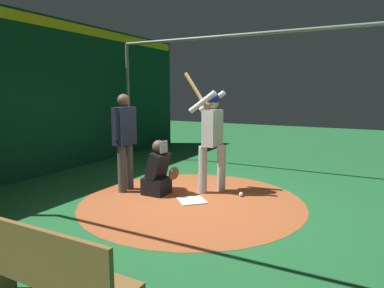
# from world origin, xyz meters

# --- Properties ---
(ground_plane) EXTENTS (26.53, 26.53, 0.00)m
(ground_plane) POSITION_xyz_m (0.00, 0.00, 0.00)
(ground_plane) COLOR #216633
(dirt_circle) EXTENTS (3.64, 3.64, 0.01)m
(dirt_circle) POSITION_xyz_m (0.00, 0.00, 0.00)
(dirt_circle) COLOR #AD562D
(dirt_circle) RESTS_ON ground
(home_plate) EXTENTS (0.59, 0.59, 0.01)m
(home_plate) POSITION_xyz_m (0.00, 0.00, 0.01)
(home_plate) COLOR white
(home_plate) RESTS_ON dirt_circle
(batter) EXTENTS (0.68, 0.49, 2.11)m
(batter) POSITION_xyz_m (0.06, 0.63, 1.08)
(batter) COLOR #BCBCC0
(batter) RESTS_ON ground
(catcher) EXTENTS (0.58, 0.40, 0.96)m
(catcher) POSITION_xyz_m (-0.69, 0.07, 0.38)
(catcher) COLOR black
(catcher) RESTS_ON ground
(umpire) EXTENTS (0.22, 0.49, 1.74)m
(umpire) POSITION_xyz_m (-1.34, -0.02, 0.98)
(umpire) COLOR #4C4C51
(umpire) RESTS_ON ground
(back_wall) EXTENTS (0.23, 10.53, 3.36)m
(back_wall) POSITION_xyz_m (-3.71, 0.00, 1.70)
(back_wall) COLOR #0C3D26
(back_wall) RESTS_ON ground
(cage_frame) EXTENTS (6.18, 4.64, 2.99)m
(cage_frame) POSITION_xyz_m (0.00, 0.00, 2.13)
(cage_frame) COLOR gray
(cage_frame) RESTS_ON ground
(bench) EXTENTS (1.57, 0.36, 0.85)m
(bench) POSITION_xyz_m (0.39, -3.18, 0.44)
(bench) COLOR olive
(bench) RESTS_ON ground
(baseball_0) EXTENTS (0.07, 0.07, 0.07)m
(baseball_0) POSITION_xyz_m (0.63, 0.60, 0.04)
(baseball_0) COLOR white
(baseball_0) RESTS_ON dirt_circle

